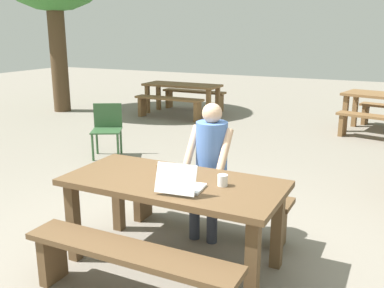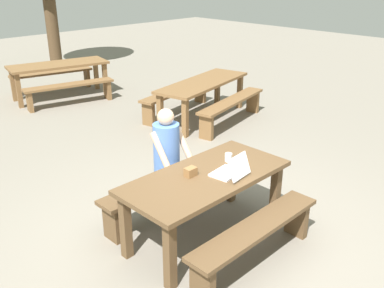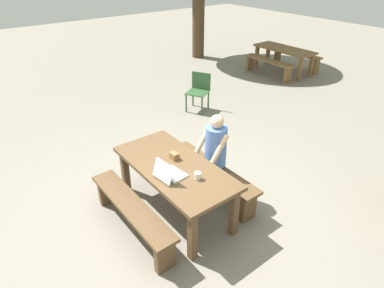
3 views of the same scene
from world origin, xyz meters
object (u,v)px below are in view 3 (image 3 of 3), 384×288
laptop (169,173)px  person_seated (214,152)px  plastic_chair (199,90)px  picnic_table_distant (284,52)px  picnic_table_front (175,172)px  small_pouch (174,156)px  coffee_mug (198,176)px

laptop → person_seated: 0.82m
person_seated → plastic_chair: 3.10m
laptop → plastic_chair: 3.72m
laptop → person_seated: person_seated is taller
person_seated → picnic_table_distant: (-3.09, 5.39, -0.15)m
picnic_table_front → picnic_table_distant: bearing=116.8°
small_pouch → picnic_table_distant: 6.60m
laptop → plastic_chair: laptop is taller
laptop → coffee_mug: (0.24, 0.25, -0.01)m
small_pouch → coffee_mug: size_ratio=1.32×
laptop → plastic_chair: bearing=-51.0°
plastic_chair → picnic_table_distant: bearing=70.3°
coffee_mug → person_seated: (-0.36, 0.57, -0.05)m
coffee_mug → person_seated: person_seated is taller
picnic_table_front → laptop: (0.17, -0.19, 0.17)m
person_seated → picnic_table_front: bearing=-94.8°
small_pouch → plastic_chair: small_pouch is taller
small_pouch → person_seated: bearing=71.1°
coffee_mug → person_seated: bearing=122.3°
picnic_table_distant → picnic_table_front: bearing=-62.8°
laptop → picnic_table_distant: bearing=-69.3°
plastic_chair → picnic_table_distant: (-0.56, 3.62, 0.15)m
coffee_mug → plastic_chair: (-2.89, 2.34, -0.35)m
laptop → small_pouch: laptop is taller
laptop → plastic_chair: size_ratio=0.43×
plastic_chair → laptop: bearing=-73.0°
person_seated → picnic_table_distant: bearing=119.8°
small_pouch → person_seated: size_ratio=0.09×
plastic_chair → picnic_table_distant: size_ratio=0.45×
small_pouch → coffee_mug: (0.54, -0.04, 0.00)m
laptop → picnic_table_distant: laptop is taller
picnic_table_front → person_seated: bearing=85.2°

